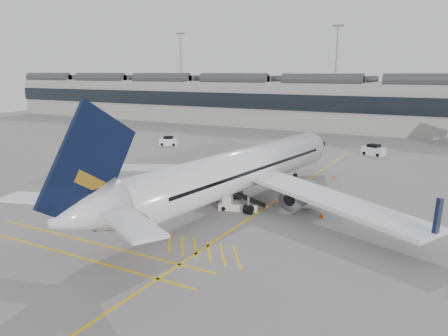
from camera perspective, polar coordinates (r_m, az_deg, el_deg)
The scene contains 18 objects.
ground at distance 44.63m, azimuth -9.14°, elevation -4.98°, with size 220.00×220.00×0.00m, color gray.
terminal at distance 108.86m, azimuth 14.85°, elevation 8.26°, with size 200.00×20.45×12.40m.
light_masts at distance 122.70m, azimuth 15.96°, elevation 12.52°, with size 113.00×0.60×25.45m.
apron_markings at distance 48.28m, azimuth 7.77°, elevation -3.59°, with size 0.25×60.00×0.01m, color gold.
airliner_main at distance 44.06m, azimuth 1.63°, elevation -0.47°, with size 39.54×43.42×11.56m.
belt_loader at distance 43.02m, azimuth 1.77°, elevation -4.72°, with size 4.74×2.74×1.88m.
baggage_cart_a at distance 50.61m, azimuth -0.69°, elevation -1.57°, with size 1.87×1.58×1.86m.
baggage_cart_b at distance 47.39m, azimuth 1.33°, elevation -2.56°, with size 1.75×1.45×1.83m.
baggage_cart_c at distance 47.31m, azimuth -10.56°, elevation -2.77°, with size 2.09×1.86×1.87m.
baggage_cart_d at distance 47.50m, azimuth -10.39°, elevation -2.84°, with size 1.87×1.68×1.67m.
ramp_agent_a at distance 45.14m, azimuth -0.64°, elevation -3.34°, with size 0.71×0.46×1.94m, color red.
ramp_agent_b at distance 44.51m, azimuth -3.47°, elevation -3.76°, with size 0.82×0.64×1.68m, color orange.
pushback_tug at distance 48.88m, azimuth -8.81°, elevation -2.59°, with size 2.79×1.73×1.56m.
safety_cone_nose at distance 56.95m, azimuth 14.19°, elevation -1.15°, with size 0.35×0.35×0.49m, color #F24C0A.
safety_cone_engine at distance 41.59m, azimuth 12.60°, elevation -6.02°, with size 0.41×0.41×0.56m, color #F24C0A.
service_van_left at distance 81.32m, azimuth -7.24°, elevation 3.48°, with size 3.65×2.80×1.68m.
service_van_mid at distance 76.38m, azimuth 11.76°, elevation 2.83°, with size 2.45×4.04×1.95m.
service_van_right at distance 74.95m, azimuth 18.93°, elevation 2.19°, with size 3.85×2.66×1.80m.
Camera 1 is at (26.46, -33.43, 13.20)m, focal length 35.00 mm.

